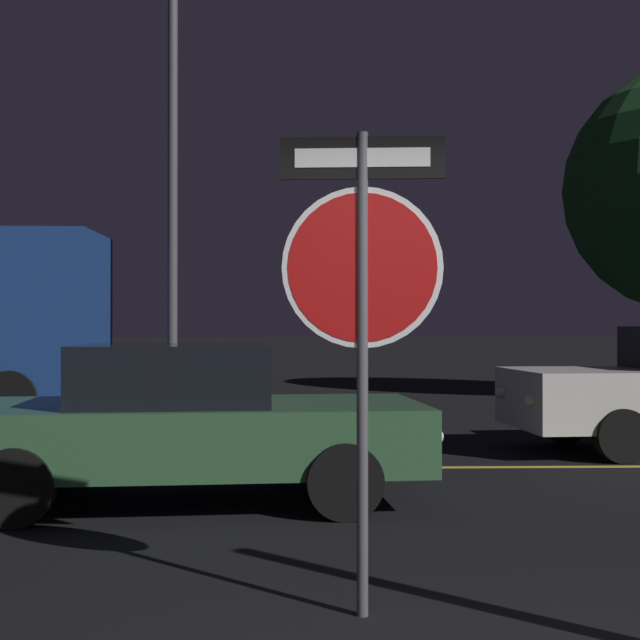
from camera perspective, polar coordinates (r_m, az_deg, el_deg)
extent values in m
cube|color=gold|center=(9.58, 3.41, -9.41)|extent=(40.53, 0.12, 0.01)
cylinder|color=#4C4C51|center=(4.63, 2.73, -3.45)|extent=(0.06, 0.06, 2.51)
cylinder|color=white|center=(4.64, 2.72, 3.38)|extent=(0.84, 0.08, 0.84)
cylinder|color=#B71414|center=(4.64, 2.72, 3.38)|extent=(0.78, 0.08, 0.78)
cube|color=black|center=(4.71, 2.72, 10.31)|extent=(0.86, 0.09, 0.22)
cube|color=white|center=(4.71, 2.72, 10.31)|extent=(0.70, 0.09, 0.10)
cube|color=#335B38|center=(7.78, -8.49, -7.28)|extent=(4.14, 2.13, 0.54)
cube|color=black|center=(7.74, -9.37, -3.43)|extent=(1.72, 1.68, 0.50)
cylinder|color=black|center=(8.72, 0.03, -8.33)|extent=(0.61, 0.25, 0.60)
cylinder|color=black|center=(7.01, 1.58, -10.28)|extent=(0.61, 0.25, 0.60)
cylinder|color=black|center=(8.81, -16.44, -8.23)|extent=(0.61, 0.25, 0.60)
cylinder|color=black|center=(7.12, -18.99, -10.10)|extent=(0.61, 0.25, 0.60)
sphere|color=#F4EFCC|center=(8.50, 5.60, -6.51)|extent=(0.14, 0.14, 0.14)
sphere|color=#F4EFCC|center=(7.41, 7.39, -7.41)|extent=(0.14, 0.14, 0.14)
cylinder|color=black|center=(10.40, 18.73, -7.02)|extent=(0.61, 0.24, 0.60)
cylinder|color=black|center=(11.92, 15.38, -6.18)|extent=(0.61, 0.24, 0.60)
sphere|color=#F4EFCC|center=(10.29, 13.28, -4.99)|extent=(0.14, 0.14, 0.14)
sphere|color=#F4EFCC|center=(11.30, 11.48, -4.58)|extent=(0.14, 0.14, 0.14)
cylinder|color=black|center=(14.22, -19.20, -4.75)|extent=(0.84, 0.28, 0.84)
cylinder|color=black|center=(16.17, -17.02, -4.23)|extent=(0.84, 0.28, 0.84)
cylinder|color=#4C4C51|center=(14.75, -9.41, 8.23)|extent=(0.16, 0.16, 7.43)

